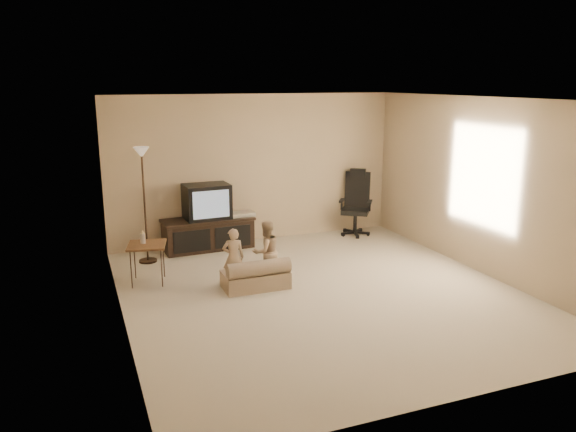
# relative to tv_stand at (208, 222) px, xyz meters

# --- Properties ---
(floor) EXTENTS (5.50, 5.50, 0.00)m
(floor) POSITION_rel_tv_stand_xyz_m (0.91, -2.49, -0.45)
(floor) COLOR beige
(floor) RESTS_ON ground
(room_shell) EXTENTS (5.50, 5.50, 5.50)m
(room_shell) POSITION_rel_tv_stand_xyz_m (0.91, -2.49, 1.07)
(room_shell) COLOR white
(room_shell) RESTS_ON floor
(tv_stand) EXTENTS (1.53, 0.62, 1.08)m
(tv_stand) POSITION_rel_tv_stand_xyz_m (0.00, 0.00, 0.00)
(tv_stand) COLOR black
(tv_stand) RESTS_ON floor
(office_chair) EXTENTS (0.75, 0.75, 1.17)m
(office_chair) POSITION_rel_tv_stand_xyz_m (2.69, -0.08, -0.03)
(office_chair) COLOR black
(office_chair) RESTS_ON floor
(side_table) EXTENTS (0.60, 0.60, 0.75)m
(side_table) POSITION_rel_tv_stand_xyz_m (-1.15, -1.27, 0.09)
(side_table) COLOR brown
(side_table) RESTS_ON floor
(floor_lamp) EXTENTS (0.27, 0.27, 1.77)m
(floor_lamp) POSITION_rel_tv_stand_xyz_m (-1.04, -0.34, 0.84)
(floor_lamp) COLOR black
(floor_lamp) RESTS_ON floor
(child_sofa) EXTENTS (0.87, 0.50, 0.42)m
(child_sofa) POSITION_rel_tv_stand_xyz_m (0.16, -2.03, -0.28)
(child_sofa) COLOR tan
(child_sofa) RESTS_ON floor
(toddler_left) EXTENTS (0.33, 0.27, 0.80)m
(toddler_left) POSITION_rel_tv_stand_xyz_m (-0.09, -1.81, -0.05)
(toddler_left) COLOR tan
(toddler_left) RESTS_ON floor
(toddler_right) EXTENTS (0.46, 0.31, 0.86)m
(toddler_right) POSITION_rel_tv_stand_xyz_m (0.38, -1.81, -0.02)
(toddler_right) COLOR tan
(toddler_right) RESTS_ON floor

